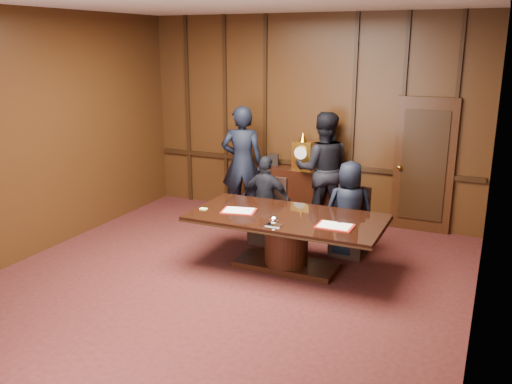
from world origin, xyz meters
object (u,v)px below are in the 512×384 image
sideboard (302,192)px  signatory_right (349,209)px  witness_right (323,169)px  conference_table (287,233)px  signatory_left (266,200)px  witness_left (242,163)px

sideboard → signatory_right: 1.83m
signatory_right → witness_right: (-0.78, 1.20, 0.26)m
sideboard → conference_table: size_ratio=0.61×
witness_right → conference_table: bearing=75.0°
signatory_right → witness_right: bearing=-74.7°
conference_table → witness_right: 2.06m
sideboard → signatory_right: (1.20, -1.36, 0.22)m
signatory_left → signatory_right: 1.30m
signatory_left → witness_right: witness_right is taller
signatory_left → sideboard: bearing=-93.8°
witness_left → signatory_right: bearing=137.5°
signatory_right → signatory_left: bearing=-17.8°
conference_table → witness_left: (-1.51, 1.74, 0.49)m
signatory_left → witness_left: size_ratio=0.69×
signatory_left → witness_left: 1.31m
signatory_left → witness_left: (-0.86, 0.94, 0.31)m
signatory_right → witness_left: size_ratio=0.71×
conference_table → witness_right: witness_right is taller
signatory_right → witness_left: witness_left is taller
signatory_right → witness_right: 1.46m
witness_right → signatory_left: bearing=47.9°
conference_table → signatory_left: signatory_left is taller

